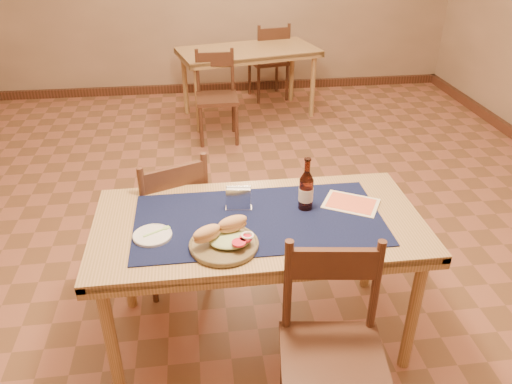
{
  "coord_description": "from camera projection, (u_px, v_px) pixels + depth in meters",
  "views": [
    {
      "loc": [
        -0.27,
        -2.82,
        2.07
      ],
      "look_at": [
        0.0,
        -0.7,
        0.85
      ],
      "focal_mm": 35.0,
      "sensor_mm": 36.0,
      "label": 1
    }
  ],
  "objects": [
    {
      "name": "napkin_holder",
      "position": [
        239.0,
        199.0,
        2.48
      ],
      "size": [
        0.14,
        0.06,
        0.12
      ],
      "color": "silver",
      "rests_on": "placemat"
    },
    {
      "name": "back_table",
      "position": [
        248.0,
        57.0,
        5.4
      ],
      "size": [
        1.59,
        1.04,
        0.75
      ],
      "color": "#AB8351",
      "rests_on": "ground"
    },
    {
      "name": "side_plate",
      "position": [
        152.0,
        235.0,
        2.29
      ],
      "size": [
        0.18,
        0.18,
        0.02
      ],
      "color": "silver",
      "rests_on": "placemat"
    },
    {
      "name": "main_table",
      "position": [
        259.0,
        234.0,
        2.47
      ],
      "size": [
        1.6,
        0.8,
        0.75
      ],
      "color": "#AB8351",
      "rests_on": "ground"
    },
    {
      "name": "chair_back_near",
      "position": [
        217.0,
        95.0,
        4.94
      ],
      "size": [
        0.41,
        0.41,
        0.88
      ],
      "color": "#4D291B",
      "rests_on": "ground"
    },
    {
      "name": "placemat",
      "position": [
        259.0,
        219.0,
        2.43
      ],
      "size": [
        1.2,
        0.6,
        0.01
      ],
      "primitive_type": "cube",
      "color": "#10163A",
      "rests_on": "main_table"
    },
    {
      "name": "baseboard",
      "position": [
        243.0,
        242.0,
        3.47
      ],
      "size": [
        6.0,
        7.0,
        0.1
      ],
      "color": "#4D291B",
      "rests_on": "ground"
    },
    {
      "name": "beer_bottle",
      "position": [
        306.0,
        190.0,
        2.46
      ],
      "size": [
        0.07,
        0.07,
        0.28
      ],
      "color": "#4F190E",
      "rests_on": "placemat"
    },
    {
      "name": "fork",
      "position": [
        159.0,
        231.0,
        2.31
      ],
      "size": [
        0.12,
        0.08,
        0.0
      ],
      "color": "#96CD70",
      "rests_on": "side_plate"
    },
    {
      "name": "chair_main_near",
      "position": [
        332.0,
        351.0,
        2.06
      ],
      "size": [
        0.48,
        0.48,
        0.93
      ],
      "color": "#4D291B",
      "rests_on": "ground"
    },
    {
      "name": "chair_main_far",
      "position": [
        169.0,
        217.0,
        2.97
      ],
      "size": [
        0.55,
        0.55,
        0.91
      ],
      "color": "#4D291B",
      "rests_on": "ground"
    },
    {
      "name": "room",
      "position": [
        240.0,
        46.0,
        2.79
      ],
      "size": [
        6.04,
        7.04,
        2.84
      ],
      "color": "#975941",
      "rests_on": "ground"
    },
    {
      "name": "menu_card",
      "position": [
        351.0,
        203.0,
        2.55
      ],
      "size": [
        0.33,
        0.3,
        0.01
      ],
      "color": "beige",
      "rests_on": "placemat"
    },
    {
      "name": "chair_back_far",
      "position": [
        269.0,
        60.0,
        6.0
      ],
      "size": [
        0.5,
        0.5,
        0.92
      ],
      "color": "#4D291B",
      "rests_on": "ground"
    },
    {
      "name": "sandwich_plate",
      "position": [
        225.0,
        240.0,
        2.22
      ],
      "size": [
        0.31,
        0.31,
        0.12
      ],
      "color": "brown",
      "rests_on": "placemat"
    }
  ]
}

